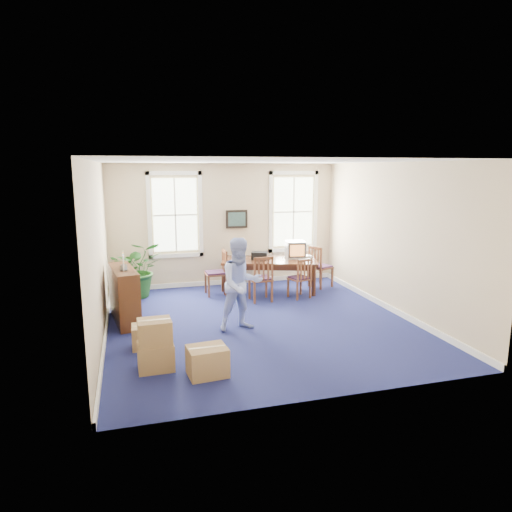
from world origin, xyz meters
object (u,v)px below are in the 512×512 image
object	(u,v)px
man	(241,284)
chair_near_left	(261,278)
crt_tv	(295,249)
cardboard_boxes	(168,340)
conference_table	(270,275)
credenza	(124,295)
potted_plant	(138,269)

from	to	relation	value
man	chair_near_left	bearing A→B (deg)	53.57
crt_tv	cardboard_boxes	world-z (taller)	crt_tv
chair_near_left	man	bearing A→B (deg)	61.62
chair_near_left	crt_tv	bearing A→B (deg)	-145.36
conference_table	man	xyz separation A→B (m)	(-1.39, -2.58, 0.49)
credenza	potted_plant	world-z (taller)	potted_plant
crt_tv	potted_plant	xyz separation A→B (m)	(-3.93, 0.27, -0.34)
conference_table	man	bearing A→B (deg)	-99.49
credenza	potted_plant	xyz separation A→B (m)	(0.32, 1.83, 0.12)
credenza	potted_plant	bearing A→B (deg)	71.08
conference_table	chair_near_left	distance (m)	0.95
chair_near_left	cardboard_boxes	xyz separation A→B (m)	(-2.40, -3.04, -0.12)
crt_tv	potted_plant	size ratio (longest dim) A/B	0.38
credenza	man	bearing A→B (deg)	-35.27
conference_table	credenza	world-z (taller)	credenza
man	credenza	size ratio (longest dim) A/B	1.25
crt_tv	chair_near_left	world-z (taller)	crt_tv
crt_tv	credenza	xyz separation A→B (m)	(-4.25, -1.56, -0.46)
chair_near_left	credenza	xyz separation A→B (m)	(-3.07, -0.70, 0.02)
chair_near_left	cardboard_boxes	bearing A→B (deg)	50.35
chair_near_left	man	distance (m)	2.02
chair_near_left	conference_table	bearing A→B (deg)	-122.36
man	credenza	bearing A→B (deg)	144.25
man	potted_plant	distance (m)	3.45
potted_plant	chair_near_left	bearing A→B (deg)	-22.44
credenza	crt_tv	bearing A→B (deg)	11.24
cardboard_boxes	potted_plant	bearing A→B (deg)	94.74
chair_near_left	man	size ratio (longest dim) A/B	0.61
credenza	cardboard_boxes	distance (m)	2.44
chair_near_left	cardboard_boxes	size ratio (longest dim) A/B	0.74
potted_plant	man	bearing A→B (deg)	-57.64
crt_tv	potted_plant	bearing A→B (deg)	-174.93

